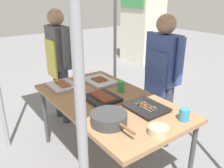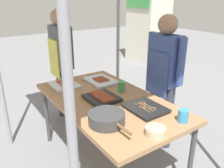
{
  "view_description": "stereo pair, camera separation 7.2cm",
  "coord_description": "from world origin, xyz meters",
  "px_view_note": "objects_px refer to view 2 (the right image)",
  "views": [
    {
      "loc": [
        1.69,
        -1.19,
        1.71
      ],
      "look_at": [
        0.0,
        0.05,
        0.9
      ],
      "focal_mm": 37.31,
      "sensor_mm": 36.0,
      "label": 1
    },
    {
      "loc": [
        1.73,
        -1.13,
        1.71
      ],
      "look_at": [
        0.0,
        0.05,
        0.9
      ],
      "focal_mm": 37.31,
      "sensor_mm": 36.0,
      "label": 2
    }
  ],
  "objects_px": {
    "tray_spring_rolls": "(101,81)",
    "drink_cup_by_wok": "(183,116)",
    "customer_nearby": "(61,58)",
    "tray_grilled_sausages": "(102,98)",
    "stall_table": "(108,104)",
    "drink_cup_near_edge": "(121,87)",
    "tray_pork_links": "(64,85)",
    "neighbor_stall_left": "(148,24)",
    "vendor_woman": "(164,73)",
    "tray_meat_skewers": "(145,108)",
    "cooking_wok": "(107,118)",
    "condiment_bowl": "(155,131)"
  },
  "relations": [
    {
      "from": "tray_spring_rolls",
      "to": "drink_cup_by_wok",
      "type": "distance_m",
      "value": 1.13
    },
    {
      "from": "customer_nearby",
      "to": "tray_grilled_sausages",
      "type": "bearing_deg",
      "value": -3.68
    },
    {
      "from": "stall_table",
      "to": "drink_cup_near_edge",
      "type": "height_order",
      "value": "drink_cup_near_edge"
    },
    {
      "from": "tray_pork_links",
      "to": "tray_spring_rolls",
      "type": "xyz_separation_m",
      "value": [
        0.12,
        0.41,
        -0.0
      ]
    },
    {
      "from": "tray_spring_rolls",
      "to": "neighbor_stall_left",
      "type": "height_order",
      "value": "neighbor_stall_left"
    },
    {
      "from": "stall_table",
      "to": "tray_pork_links",
      "type": "bearing_deg",
      "value": -158.67
    },
    {
      "from": "drink_cup_by_wok",
      "to": "vendor_woman",
      "type": "xyz_separation_m",
      "value": [
        -0.66,
        0.45,
        0.09
      ]
    },
    {
      "from": "tray_spring_rolls",
      "to": "neighbor_stall_left",
      "type": "bearing_deg",
      "value": 129.6
    },
    {
      "from": "customer_nearby",
      "to": "neighbor_stall_left",
      "type": "relative_size",
      "value": 0.79
    },
    {
      "from": "stall_table",
      "to": "tray_meat_skewers",
      "type": "bearing_deg",
      "value": 22.28
    },
    {
      "from": "customer_nearby",
      "to": "neighbor_stall_left",
      "type": "xyz_separation_m",
      "value": [
        -1.73,
        3.14,
        0.08
      ]
    },
    {
      "from": "cooking_wok",
      "to": "drink_cup_by_wok",
      "type": "relative_size",
      "value": 4.38
    },
    {
      "from": "tray_meat_skewers",
      "to": "drink_cup_near_edge",
      "type": "bearing_deg",
      "value": 171.1
    },
    {
      "from": "tray_spring_rolls",
      "to": "customer_nearby",
      "type": "xyz_separation_m",
      "value": [
        -0.73,
        -0.17,
        0.14
      ]
    },
    {
      "from": "tray_grilled_sausages",
      "to": "tray_pork_links",
      "type": "relative_size",
      "value": 0.93
    },
    {
      "from": "drink_cup_by_wok",
      "to": "vendor_woman",
      "type": "distance_m",
      "value": 0.81
    },
    {
      "from": "tray_grilled_sausages",
      "to": "vendor_woman",
      "type": "xyz_separation_m",
      "value": [
        0.06,
        0.77,
        0.12
      ]
    },
    {
      "from": "stall_table",
      "to": "tray_meat_skewers",
      "type": "relative_size",
      "value": 4.56
    },
    {
      "from": "condiment_bowl",
      "to": "customer_nearby",
      "type": "distance_m",
      "value": 1.88
    },
    {
      "from": "tray_pork_links",
      "to": "vendor_woman",
      "type": "distance_m",
      "value": 1.11
    },
    {
      "from": "stall_table",
      "to": "vendor_woman",
      "type": "relative_size",
      "value": 1.05
    },
    {
      "from": "tray_grilled_sausages",
      "to": "neighbor_stall_left",
      "type": "relative_size",
      "value": 0.16
    },
    {
      "from": "condiment_bowl",
      "to": "drink_cup_near_edge",
      "type": "xyz_separation_m",
      "value": [
        -0.79,
        0.27,
        0.03
      ]
    },
    {
      "from": "cooking_wok",
      "to": "vendor_woman",
      "type": "relative_size",
      "value": 0.3
    },
    {
      "from": "tray_grilled_sausages",
      "to": "customer_nearby",
      "type": "distance_m",
      "value": 1.15
    },
    {
      "from": "neighbor_stall_left",
      "to": "tray_meat_skewers",
      "type": "bearing_deg",
      "value": -42.61
    },
    {
      "from": "tray_meat_skewers",
      "to": "customer_nearby",
      "type": "distance_m",
      "value": 1.55
    },
    {
      "from": "condiment_bowl",
      "to": "drink_cup_near_edge",
      "type": "bearing_deg",
      "value": 160.89
    },
    {
      "from": "tray_pork_links",
      "to": "tray_grilled_sausages",
      "type": "bearing_deg",
      "value": 17.36
    },
    {
      "from": "drink_cup_near_edge",
      "to": "vendor_woman",
      "type": "bearing_deg",
      "value": 77.39
    },
    {
      "from": "drink_cup_by_wok",
      "to": "cooking_wok",
      "type": "bearing_deg",
      "value": -121.31
    },
    {
      "from": "stall_table",
      "to": "customer_nearby",
      "type": "distance_m",
      "value": 1.18
    },
    {
      "from": "tray_meat_skewers",
      "to": "drink_cup_near_edge",
      "type": "distance_m",
      "value": 0.46
    },
    {
      "from": "tray_meat_skewers",
      "to": "stall_table",
      "type": "bearing_deg",
      "value": -157.72
    },
    {
      "from": "condiment_bowl",
      "to": "customer_nearby",
      "type": "xyz_separation_m",
      "value": [
        -1.87,
        0.07,
        0.13
      ]
    },
    {
      "from": "drink_cup_near_edge",
      "to": "vendor_woman",
      "type": "distance_m",
      "value": 0.52
    },
    {
      "from": "tray_pork_links",
      "to": "stall_table",
      "type": "bearing_deg",
      "value": 21.33
    },
    {
      "from": "drink_cup_near_edge",
      "to": "vendor_woman",
      "type": "xyz_separation_m",
      "value": [
        0.11,
        0.5,
        0.09
      ]
    },
    {
      "from": "condiment_bowl",
      "to": "drink_cup_by_wok",
      "type": "relative_size",
      "value": 1.47
    },
    {
      "from": "tray_pork_links",
      "to": "tray_spring_rolls",
      "type": "distance_m",
      "value": 0.42
    },
    {
      "from": "stall_table",
      "to": "vendor_woman",
      "type": "distance_m",
      "value": 0.75
    },
    {
      "from": "tray_grilled_sausages",
      "to": "cooking_wok",
      "type": "bearing_deg",
      "value": -26.68
    },
    {
      "from": "cooking_wok",
      "to": "drink_cup_by_wok",
      "type": "height_order",
      "value": "drink_cup_by_wok"
    },
    {
      "from": "tray_meat_skewers",
      "to": "tray_pork_links",
      "type": "relative_size",
      "value": 1.03
    },
    {
      "from": "stall_table",
      "to": "tray_pork_links",
      "type": "relative_size",
      "value": 4.69
    },
    {
      "from": "tray_grilled_sausages",
      "to": "tray_pork_links",
      "type": "height_order",
      "value": "tray_pork_links"
    },
    {
      "from": "tray_meat_skewers",
      "to": "cooking_wok",
      "type": "xyz_separation_m",
      "value": [
        0.0,
        -0.41,
        0.03
      ]
    },
    {
      "from": "tray_meat_skewers",
      "to": "condiment_bowl",
      "type": "height_order",
      "value": "condiment_bowl"
    },
    {
      "from": "stall_table",
      "to": "customer_nearby",
      "type": "height_order",
      "value": "customer_nearby"
    },
    {
      "from": "condiment_bowl",
      "to": "stall_table",
      "type": "bearing_deg",
      "value": 176.08
    }
  ]
}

